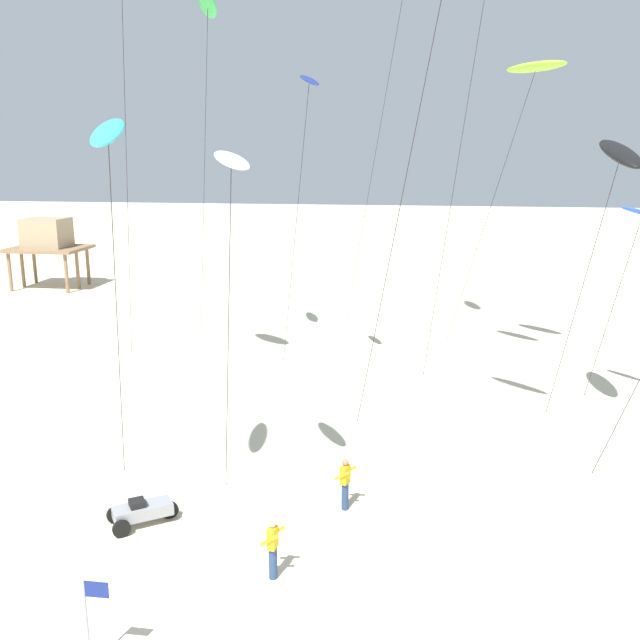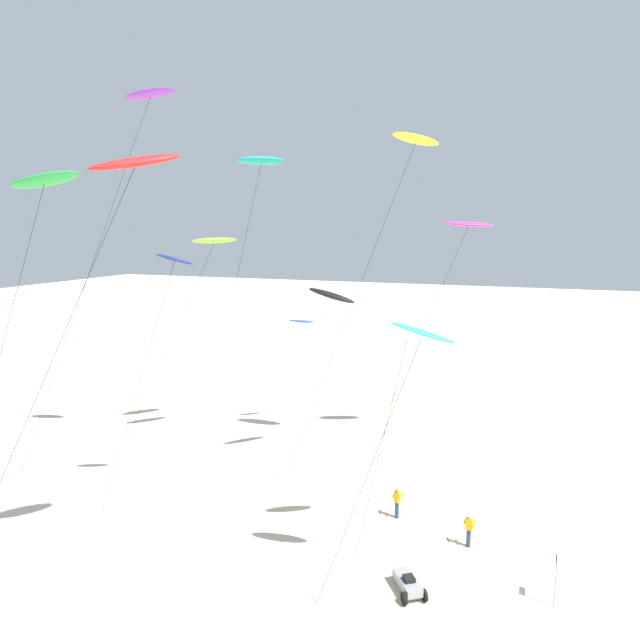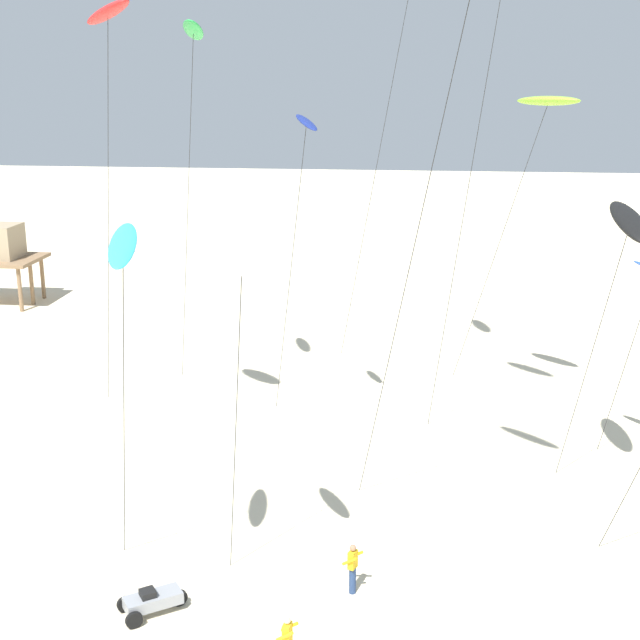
# 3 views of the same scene
# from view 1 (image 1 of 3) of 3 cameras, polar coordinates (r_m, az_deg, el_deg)

# --- Properties ---
(kite_white) EXTENTS (2.00, 3.24, 10.97)m
(kite_white) POSITION_cam_1_polar(r_m,az_deg,el_deg) (19.49, -7.23, 12.49)
(kite_white) COLOR white
(kite_white) RESTS_ON ground
(kite_lime) EXTENTS (4.66, 7.57, 14.83)m
(kite_lime) POSITION_cam_1_polar(r_m,az_deg,el_deg) (35.16, 17.09, 18.95)
(kite_lime) COLOR #8CD833
(kite_lime) RESTS_ON ground
(kite_navy) EXTENTS (2.77, 4.91, 14.13)m
(kite_navy) POSITION_cam_1_polar(r_m,az_deg,el_deg) (31.67, -0.93, 18.35)
(kite_navy) COLOR navy
(kite_navy) RESTS_ON ground
(kite_cyan) EXTENTS (2.55, 5.05, 11.78)m
(kite_cyan) POSITION_cam_1_polar(r_m,az_deg,el_deg) (19.41, -16.82, 14.09)
(kite_cyan) COLOR #33BFE0
(kite_cyan) RESTS_ON ground
(kite_green) EXTENTS (3.49, 6.73, 18.01)m
(kite_green) POSITION_cam_1_polar(r_m,az_deg,el_deg) (36.06, -9.11, 23.78)
(kite_green) COLOR green
(kite_green) RESTS_ON ground
(kite_black) EXTENTS (2.07, 4.32, 11.43)m
(kite_black) POSITION_cam_1_polar(r_m,az_deg,el_deg) (27.42, 23.18, 12.26)
(kite_black) COLOR black
(kite_black) RESTS_ON ground
(kite_flyer_nearest) EXTENTS (0.66, 0.68, 1.67)m
(kite_flyer_nearest) POSITION_cam_1_polar(r_m,az_deg,el_deg) (22.18, 2.06, -13.06)
(kite_flyer_nearest) COLOR navy
(kite_flyer_nearest) RESTS_ON ground
(kite_flyer_middle) EXTENTS (0.58, 0.60, 1.67)m
(kite_flyer_middle) POSITION_cam_1_polar(r_m,az_deg,el_deg) (19.05, -3.85, -17.93)
(kite_flyer_middle) COLOR navy
(kite_flyer_middle) RESTS_ON ground
(stilt_house) EXTENTS (5.91, 4.55, 5.62)m
(stilt_house) POSITION_cam_1_polar(r_m,az_deg,el_deg) (60.33, -21.27, 6.21)
(stilt_house) COLOR #846647
(stilt_house) RESTS_ON ground
(beach_buggy) EXTENTS (2.01, 1.75, 0.82)m
(beach_buggy) POSITION_cam_1_polar(r_m,az_deg,el_deg) (22.22, -14.30, -14.80)
(beach_buggy) COLOR gray
(beach_buggy) RESTS_ON ground
(marker_flag) EXTENTS (0.56, 0.05, 2.10)m
(marker_flag) POSITION_cam_1_polar(r_m,az_deg,el_deg) (16.70, -18.01, -21.21)
(marker_flag) COLOR gray
(marker_flag) RESTS_ON ground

